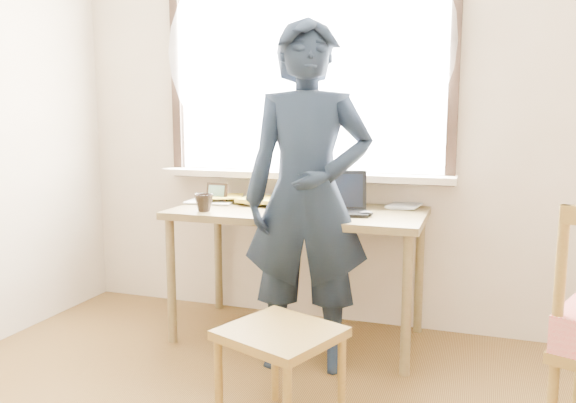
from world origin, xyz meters
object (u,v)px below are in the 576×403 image
(laptop, at_px, (336,203))
(work_chair, at_px, (280,345))
(desk, at_px, (298,223))
(mug_dark, at_px, (204,203))
(person, at_px, (308,198))
(mug_white, at_px, (296,198))

(laptop, distance_m, work_chair, 1.04)
(work_chair, bearing_deg, desk, 103.63)
(desk, height_order, laptop, laptop)
(laptop, height_order, mug_dark, laptop)
(laptop, xyz_separation_m, person, (-0.08, -0.30, 0.07))
(mug_white, height_order, mug_dark, mug_dark)
(mug_dark, height_order, work_chair, mug_dark)
(laptop, height_order, work_chair, laptop)
(mug_white, height_order, work_chair, mug_white)
(work_chair, relative_size, person, 0.31)
(mug_dark, bearing_deg, desk, 25.77)
(work_chair, bearing_deg, person, 97.18)
(desk, relative_size, mug_white, 12.28)
(desk, height_order, mug_dark, mug_dark)
(laptop, bearing_deg, person, -104.51)
(desk, relative_size, laptop, 3.68)
(work_chair, distance_m, person, 0.83)
(mug_white, distance_m, work_chair, 1.24)
(mug_dark, xyz_separation_m, person, (0.63, -0.10, 0.07))
(mug_dark, bearing_deg, work_chair, -45.94)
(mug_dark, xyz_separation_m, work_chair, (0.71, -0.74, -0.44))
(person, bearing_deg, laptop, 63.18)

